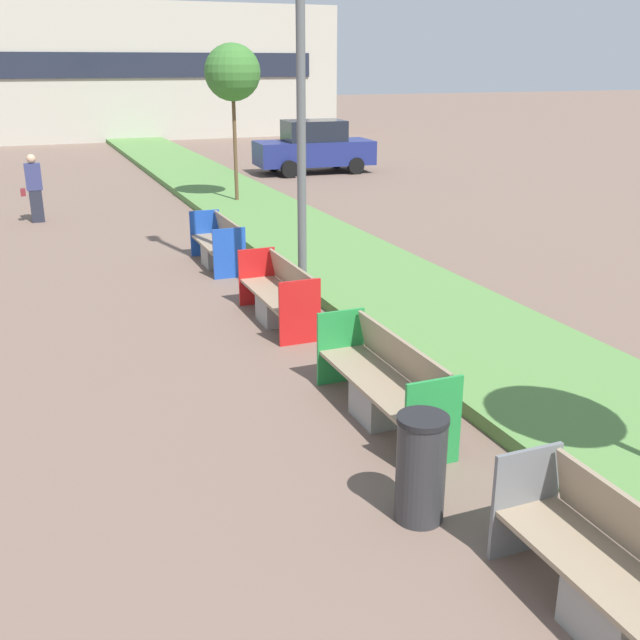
{
  "coord_description": "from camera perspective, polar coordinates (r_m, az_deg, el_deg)",
  "views": [
    {
      "loc": [
        -2.57,
        0.87,
        3.81
      ],
      "look_at": [
        0.9,
        9.49,
        0.6
      ],
      "focal_mm": 42.0,
      "sensor_mm": 36.0,
      "label": 1
    }
  ],
  "objects": [
    {
      "name": "bench_red_frame",
      "position": [
        11.5,
        -3.13,
        1.6
      ],
      "size": [
        0.65,
        2.07,
        0.94
      ],
      "color": "gray",
      "rests_on": "ground"
    },
    {
      "name": "bench_green_frame",
      "position": [
        8.39,
        4.91,
        -5.18
      ],
      "size": [
        0.65,
        2.3,
        0.94
      ],
      "color": "gray",
      "rests_on": "ground"
    },
    {
      "name": "bench_grey_frame",
      "position": [
        5.83,
        22.13,
        -18.69
      ],
      "size": [
        0.65,
        2.17,
        0.94
      ],
      "color": "gray",
      "rests_on": "ground"
    },
    {
      "name": "parked_car_distant",
      "position": [
        27.69,
        -0.47,
        13.03
      ],
      "size": [
        4.31,
        2.05,
        1.86
      ],
      "rotation": [
        0.0,
        0.0,
        -0.07
      ],
      "color": "navy",
      "rests_on": "ground"
    },
    {
      "name": "sapling_tree_far",
      "position": [
        20.96,
        -6.69,
        18.19
      ],
      "size": [
        1.49,
        1.49,
        4.31
      ],
      "color": "brown",
      "rests_on": "ground"
    },
    {
      "name": "pedestrian_walking",
      "position": [
        20.16,
        -20.95,
        9.37
      ],
      "size": [
        0.53,
        0.24,
        1.68
      ],
      "color": "#232633",
      "rests_on": "ground"
    },
    {
      "name": "bench_blue_frame",
      "position": [
        14.89,
        -7.73,
        5.48
      ],
      "size": [
        0.65,
        1.94,
        0.94
      ],
      "color": "gray",
      "rests_on": "ground"
    },
    {
      "name": "litter_bin",
      "position": [
        6.63,
        7.69,
        -11.11
      ],
      "size": [
        0.45,
        0.45,
        0.99
      ],
      "color": "#2D2D30",
      "rests_on": "ground"
    },
    {
      "name": "building_backdrop",
      "position": [
        42.85,
        -13.78,
        17.9
      ],
      "size": [
        20.75,
        5.54,
        6.69
      ],
      "color": "#B2AD9E",
      "rests_on": "ground"
    },
    {
      "name": "planter_grass_strip",
      "position": [
        13.08,
        5.26,
        2.44
      ],
      "size": [
        2.8,
        120.0,
        0.18
      ],
      "color": "#568442",
      "rests_on": "ground"
    }
  ]
}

